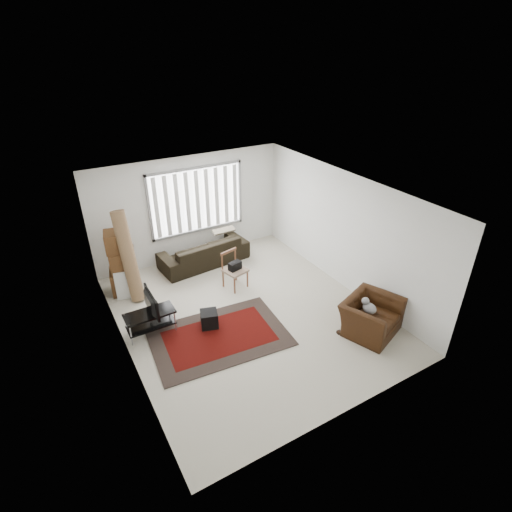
{
  "coord_description": "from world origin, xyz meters",
  "views": [
    {
      "loc": [
        -3.3,
        -6.02,
        5.2
      ],
      "look_at": [
        0.48,
        0.46,
        1.05
      ],
      "focal_mm": 28.0,
      "sensor_mm": 36.0,
      "label": 1
    }
  ],
  "objects_px": {
    "side_chair": "(234,268)",
    "moving_boxes": "(122,264)",
    "tv_stand": "(150,318)",
    "armchair": "(371,314)",
    "sofa": "(204,248)"
  },
  "relations": [
    {
      "from": "sofa",
      "to": "side_chair",
      "type": "bearing_deg",
      "value": 92.01
    },
    {
      "from": "moving_boxes",
      "to": "armchair",
      "type": "relative_size",
      "value": 1.1
    },
    {
      "from": "tv_stand",
      "to": "moving_boxes",
      "type": "distance_m",
      "value": 1.8
    },
    {
      "from": "moving_boxes",
      "to": "sofa",
      "type": "xyz_separation_m",
      "value": [
        2.08,
        0.26,
        -0.26
      ]
    },
    {
      "from": "tv_stand",
      "to": "sofa",
      "type": "xyz_separation_m",
      "value": [
        2.04,
        2.03,
        0.09
      ]
    },
    {
      "from": "moving_boxes",
      "to": "tv_stand",
      "type": "bearing_deg",
      "value": -88.5
    },
    {
      "from": "tv_stand",
      "to": "moving_boxes",
      "type": "xyz_separation_m",
      "value": [
        -0.05,
        1.77,
        0.35
      ]
    },
    {
      "from": "sofa",
      "to": "armchair",
      "type": "xyz_separation_m",
      "value": [
        1.74,
        -4.17,
        -0.03
      ]
    },
    {
      "from": "sofa",
      "to": "side_chair",
      "type": "xyz_separation_m",
      "value": [
        0.17,
        -1.37,
        0.05
      ]
    },
    {
      "from": "sofa",
      "to": "armchair",
      "type": "height_order",
      "value": "sofa"
    },
    {
      "from": "side_chair",
      "to": "armchair",
      "type": "relative_size",
      "value": 0.65
    },
    {
      "from": "tv_stand",
      "to": "armchair",
      "type": "bearing_deg",
      "value": -29.46
    },
    {
      "from": "side_chair",
      "to": "moving_boxes",
      "type": "bearing_deg",
      "value": 139.69
    },
    {
      "from": "tv_stand",
      "to": "armchair",
      "type": "distance_m",
      "value": 4.34
    },
    {
      "from": "tv_stand",
      "to": "sofa",
      "type": "bearing_deg",
      "value": 44.97
    }
  ]
}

